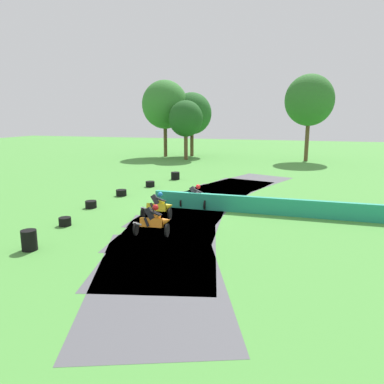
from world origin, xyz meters
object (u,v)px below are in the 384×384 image
object	(u,v)px
tire_stack_mid_b	(121,193)
tire_stack_extra_a	(65,222)
motorcycle_chase_yellow	(158,206)
motorcycle_trailing_orange	(153,221)
motorcycle_lead_white	(196,197)
tire_stack_far	(91,204)
tire_stack_extra_b	(29,240)
tire_stack_mid_a	(150,184)
tire_stack_near	(175,176)

from	to	relation	value
tire_stack_mid_b	tire_stack_extra_a	distance (m)	6.78
motorcycle_chase_yellow	tire_stack_mid_b	bearing A→B (deg)	134.78
motorcycle_trailing_orange	tire_stack_mid_b	world-z (taller)	motorcycle_trailing_orange
motorcycle_lead_white	tire_stack_far	distance (m)	5.94
motorcycle_lead_white	motorcycle_trailing_orange	world-z (taller)	motorcycle_trailing_orange
tire_stack_mid_b	tire_stack_far	bearing A→B (deg)	-92.91
motorcycle_lead_white	tire_stack_far	world-z (taller)	motorcycle_lead_white
tire_stack_mid_b	tire_stack_far	xyz separation A→B (m)	(-0.17, -3.36, 0.00)
tire_stack_extra_b	motorcycle_trailing_orange	bearing A→B (deg)	37.62
motorcycle_lead_white	motorcycle_trailing_orange	xyz separation A→B (m)	(-0.42, -5.19, 0.01)
tire_stack_mid_a	motorcycle_trailing_orange	bearing A→B (deg)	-66.34
tire_stack_far	tire_stack_extra_b	distance (m)	6.73
tire_stack_near	tire_stack_mid_a	xyz separation A→B (m)	(-0.73, -3.51, -0.10)
motorcycle_chase_yellow	motorcycle_lead_white	bearing A→B (deg)	64.66
motorcycle_lead_white	tire_stack_far	bearing A→B (deg)	-164.00
tire_stack_extra_b	motorcycle_chase_yellow	bearing A→B (deg)	60.95
motorcycle_lead_white	motorcycle_trailing_orange	distance (m)	5.21
motorcycle_trailing_orange	tire_stack_mid_a	xyz separation A→B (m)	(-4.53, 10.33, -0.45)
tire_stack_mid_b	motorcycle_chase_yellow	bearing A→B (deg)	-45.22
motorcycle_lead_white	tire_stack_extra_a	world-z (taller)	motorcycle_lead_white
motorcycle_trailing_orange	tire_stack_near	xyz separation A→B (m)	(-3.79, 13.84, -0.35)
motorcycle_lead_white	tire_stack_mid_a	xyz separation A→B (m)	(-4.95, 5.14, -0.43)
motorcycle_chase_yellow	tire_stack_mid_a	world-z (taller)	motorcycle_chase_yellow
tire_stack_extra_b	motorcycle_lead_white	bearing A→B (deg)	62.10
motorcycle_lead_white	tire_stack_near	world-z (taller)	motorcycle_lead_white
tire_stack_near	tire_stack_far	world-z (taller)	tire_stack_near
motorcycle_lead_white	tire_stack_extra_a	xyz separation A→B (m)	(-5.01, -5.03, -0.43)
tire_stack_mid_b	tire_stack_extra_a	xyz separation A→B (m)	(0.52, -6.76, 0.00)
motorcycle_chase_yellow	tire_stack_extra_b	world-z (taller)	motorcycle_chase_yellow
tire_stack_mid_b	tire_stack_far	distance (m)	3.37
tire_stack_mid_a	tire_stack_far	size ratio (longest dim) A/B	1.03
tire_stack_near	tire_stack_mid_a	size ratio (longest dim) A/B	1.08
tire_stack_near	tire_stack_extra_a	world-z (taller)	tire_stack_near
motorcycle_chase_yellow	tire_stack_extra_a	world-z (taller)	motorcycle_chase_yellow
tire_stack_extra_a	tire_stack_extra_b	world-z (taller)	tire_stack_extra_b
tire_stack_mid_b	motorcycle_lead_white	bearing A→B (deg)	-17.37
motorcycle_lead_white	tire_stack_mid_b	xyz separation A→B (m)	(-5.53, 1.73, -0.43)
tire_stack_far	tire_stack_extra_b	xyz separation A→B (m)	(1.34, -6.59, 0.20)
motorcycle_lead_white	tire_stack_far	size ratio (longest dim) A/B	2.70
motorcycle_trailing_orange	tire_stack_far	world-z (taller)	motorcycle_trailing_orange
tire_stack_extra_a	tire_stack_extra_b	distance (m)	3.27
motorcycle_chase_yellow	motorcycle_trailing_orange	size ratio (longest dim) A/B	1.00
motorcycle_chase_yellow	tire_stack_near	xyz separation A→B (m)	(-2.98, 11.24, -0.34)
motorcycle_lead_white	tire_stack_mid_a	distance (m)	7.14
motorcycle_chase_yellow	tire_stack_extra_a	distance (m)	4.51
motorcycle_lead_white	motorcycle_chase_yellow	distance (m)	2.88
motorcycle_trailing_orange	tire_stack_mid_a	world-z (taller)	motorcycle_trailing_orange
motorcycle_trailing_orange	tire_stack_extra_a	distance (m)	4.61
tire_stack_mid_b	tire_stack_near	bearing A→B (deg)	79.25
tire_stack_far	tire_stack_mid_a	bearing A→B (deg)	83.67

